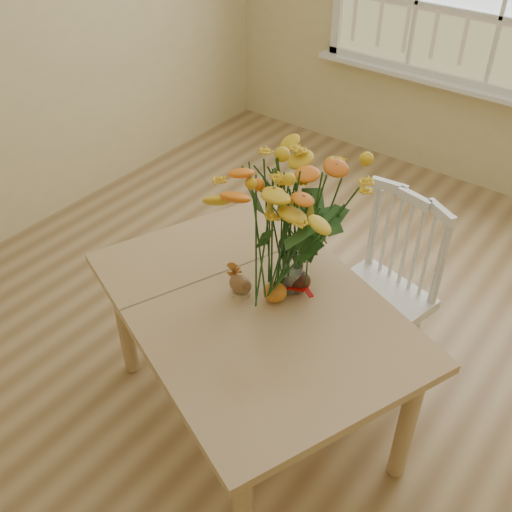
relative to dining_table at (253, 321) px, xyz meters
The scene contains 7 objects.
floor 0.67m from the dining_table, 100.51° to the left, with size 4.00×4.50×0.01m, color olive.
dining_table is the anchor object (origin of this frame).
windsor_chair 0.70m from the dining_table, 67.50° to the left, with size 0.49×0.48×0.90m.
flower_vase 0.46m from the dining_table, 71.30° to the left, with size 0.46×0.46×0.55m.
pumpkin 0.15m from the dining_table, 52.34° to the left, with size 0.09×0.09×0.07m, color #C97317.
turkey_figurine 0.16m from the dining_table, 166.84° to the left, with size 0.10×0.08×0.12m.
dark_gourd 0.24m from the dining_table, 62.33° to the left, with size 0.13×0.09×0.08m.
Camera 1 is at (1.10, -1.63, 2.23)m, focal length 42.00 mm.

